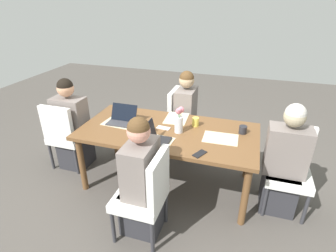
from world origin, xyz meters
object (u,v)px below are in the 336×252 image
Objects in this scene: person_head_right_right_near at (73,129)px; coffee_mug_near_left at (195,122)px; dining_table at (168,136)px; chair_near_left_mid at (181,118)px; chair_head_left_left_far at (289,165)px; coffee_mug_near_right at (243,130)px; person_head_left_left_far at (284,166)px; phone_black at (200,154)px; person_far_left_near at (141,184)px; laptop_head_right_right_near at (123,119)px; coffee_mug_centre_left at (148,129)px; laptop_far_left_near at (155,140)px; flower_vase at (179,120)px; person_near_left_mid at (185,118)px; phone_silver at (163,128)px; chair_far_left_near at (147,192)px; chair_head_right_right_near at (65,133)px.

coffee_mug_near_left is at bearing -173.18° from person_head_right_right_near.
dining_table is 2.18× the size of chair_near_left_mid.
dining_table is at bearing 36.45° from coffee_mug_near_left.
coffee_mug_near_right is at bearing -15.02° from chair_head_left_left_far.
phone_black is (0.80, 0.35, 0.20)m from person_head_left_left_far.
person_head_left_left_far is at bearing 146.24° from chair_near_left_mid.
person_head_left_left_far is (-1.26, -0.71, 0.00)m from person_far_left_near.
laptop_head_right_right_near is (0.54, -0.77, 0.24)m from person_far_left_near.
coffee_mug_centre_left is (1.43, 0.09, 0.24)m from person_head_left_left_far.
laptop_far_left_near reaches higher than phone_black.
coffee_mug_near_right is 1.03m from coffee_mug_centre_left.
laptop_far_left_near is at bearing -87.86° from person_far_left_near.
phone_black is (-0.31, 0.38, -0.14)m from flower_vase.
person_near_left_mid is 0.86m from flower_vase.
laptop_far_left_near reaches higher than phone_silver.
chair_near_left_mid is (0.12, -1.63, 0.00)m from chair_far_left_near.
coffee_mug_near_right is (-2.08, -0.16, 0.24)m from person_head_right_right_near.
chair_near_left_mid is 2.81× the size of laptop_far_left_near.
chair_near_left_mid is 1.20m from laptop_far_left_near.
person_far_left_near is 1.01m from coffee_mug_near_left.
coffee_mug_near_left is 0.53m from coffee_mug_near_right.
person_far_left_near is 0.97m from laptop_head_right_right_near.
chair_head_right_right_near is (2.58, 0.03, -0.03)m from person_head_left_left_far.
laptop_head_right_right_near is (0.69, -0.03, -0.10)m from flower_vase.
flower_vase is 3.46× the size of coffee_mug_near_right.
coffee_mug_centre_left is at bearing 82.42° from chair_near_left_mid.
chair_head_right_right_near is at bearing 2.69° from dining_table.
chair_far_left_near is at bearing 77.99° from coffee_mug_near_left.
chair_near_left_mid is 0.77m from coffee_mug_near_left.
person_head_right_right_near is (1.34, -0.81, 0.03)m from chair_far_left_near.
chair_near_left_mid is 0.75× the size of person_head_left_left_far.
coffee_mug_centre_left is 0.64× the size of phone_black.
coffee_mug_centre_left is at bearing 157.78° from laptop_head_right_right_near.
person_near_left_mid and person_head_left_left_far have the same top height.
person_far_left_near is 1.44m from person_head_left_left_far.
chair_near_left_mid is 0.99m from laptop_head_right_right_near.
laptop_far_left_near is at bearing 145.64° from laptop_head_right_right_near.
laptop_head_right_right_near is at bearing 52.41° from person_near_left_mid.
phone_black is at bearing 169.78° from chair_head_right_right_near.
coffee_mug_near_left is (-0.29, -0.94, 0.24)m from person_far_left_near.
chair_near_left_mid is 8.96× the size of coffee_mug_near_left.
person_head_left_left_far is at bearing 178.93° from person_head_right_right_near.
person_near_left_mid is at bearing -148.32° from chair_head_right_right_near.
chair_head_left_left_far reaches higher than dining_table.
person_head_right_right_near is 1.58m from coffee_mug_near_left.
chair_head_right_right_near reaches higher than coffee_mug_near_right.
flower_vase reaches higher than phone_black.
chair_head_right_right_near is (1.40, -0.74, 0.00)m from chair_far_left_near.
person_far_left_near is at bearing 48.28° from coffee_mug_near_right.
laptop_far_left_near is (1.33, 0.38, 0.27)m from chair_head_left_left_far.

